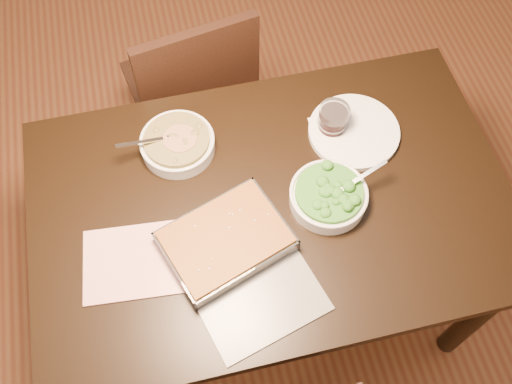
{
  "coord_description": "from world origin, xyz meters",
  "views": [
    {
      "loc": [
        -0.23,
        -0.76,
        2.2
      ],
      "look_at": [
        -0.05,
        0.01,
        0.8
      ],
      "focal_mm": 40.0,
      "sensor_mm": 36.0,
      "label": 1
    }
  ],
  "objects": [
    {
      "name": "ground",
      "position": [
        0.0,
        0.0,
        0.0
      ],
      "size": [
        4.0,
        4.0,
        0.0
      ],
      "primitive_type": "plane",
      "color": "#4E2616",
      "rests_on": "ground"
    },
    {
      "name": "chair_far",
      "position": [
        -0.14,
        0.66,
        0.51
      ],
      "size": [
        0.5,
        0.5,
        0.91
      ],
      "rotation": [
        0.0,
        0.0,
        3.32
      ],
      "color": "black",
      "rests_on": "ground"
    },
    {
      "name": "wine_tumbler",
      "position": [
        0.24,
        0.2,
        0.81
      ],
      "size": [
        0.09,
        0.09,
        0.1
      ],
      "color": "black",
      "rests_on": "coaster"
    },
    {
      "name": "coaster",
      "position": [
        0.24,
        0.2,
        0.75
      ],
      "size": [
        0.12,
        0.12,
        0.0
      ],
      "primitive_type": "cube",
      "color": "white",
      "rests_on": "table"
    },
    {
      "name": "table",
      "position": [
        0.0,
        0.0,
        0.65
      ],
      "size": [
        1.4,
        0.9,
        0.75
      ],
      "color": "black",
      "rests_on": "ground"
    },
    {
      "name": "baking_dish",
      "position": [
        -0.16,
        -0.11,
        0.78
      ],
      "size": [
        0.39,
        0.34,
        0.06
      ],
      "rotation": [
        0.0,
        0.0,
        0.34
      ],
      "color": "silver",
      "rests_on": "table"
    },
    {
      "name": "magazine_a",
      "position": [
        -0.4,
        -0.1,
        0.75
      ],
      "size": [
        0.32,
        0.25,
        0.01
      ],
      "primitive_type": "cube",
      "rotation": [
        0.0,
        0.0,
        -0.09
      ],
      "color": "#B43339",
      "rests_on": "table"
    },
    {
      "name": "dinner_plate",
      "position": [
        0.3,
        0.17,
        0.76
      ],
      "size": [
        0.28,
        0.28,
        0.02
      ],
      "primitive_type": "cylinder",
      "color": "white",
      "rests_on": "table"
    },
    {
      "name": "magazine_b",
      "position": [
        -0.1,
        -0.29,
        0.75
      ],
      "size": [
        0.37,
        0.3,
        0.01
      ],
      "primitive_type": "cube",
      "rotation": [
        0.0,
        0.0,
        0.27
      ],
      "color": "#23242A",
      "rests_on": "table"
    },
    {
      "name": "stew_bowl",
      "position": [
        -0.24,
        0.24,
        0.78
      ],
      "size": [
        0.25,
        0.23,
        0.09
      ],
      "color": "white",
      "rests_on": "table"
    },
    {
      "name": "broccoli_bowl",
      "position": [
        0.16,
        -0.04,
        0.78
      ],
      "size": [
        0.25,
        0.23,
        0.09
      ],
      "color": "white",
      "rests_on": "table"
    }
  ]
}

